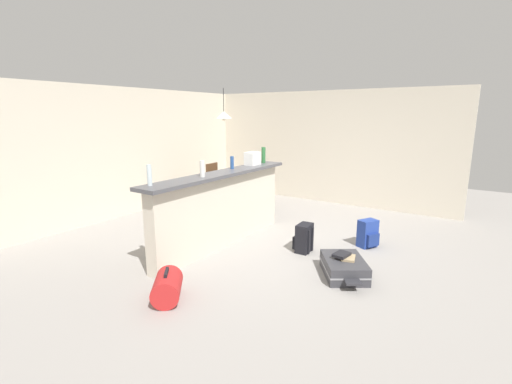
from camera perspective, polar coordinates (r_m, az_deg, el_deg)
The scene contains 19 objects.
ground_plane at distance 5.87m, azimuth 0.33°, elevation -7.78°, with size 13.00×13.00×0.05m, color gray.
wall_back at distance 7.66m, azimuth -19.25°, elevation 6.08°, with size 6.60×0.10×2.50m, color beige.
wall_right at distance 8.38m, azimuth 10.15°, elevation 7.05°, with size 0.10×6.00×2.50m, color beige.
partition_half_wall at distance 5.49m, azimuth -5.36°, elevation -2.99°, with size 2.80×0.20×1.09m, color beige.
bar_countertop at distance 5.37m, azimuth -5.48°, elevation 2.88°, with size 2.96×0.40×0.05m, color #4C4C51.
bottle_clear at distance 4.51m, azimuth -16.60°, elevation 2.59°, with size 0.06×0.06×0.26m, color silver.
bottle_white at distance 4.98m, azimuth -8.54°, elevation 3.67°, with size 0.07×0.07×0.23m, color silver.
bottle_blue at distance 5.69m, azimuth -3.83°, elevation 4.71°, with size 0.06×0.06×0.20m, color #284C89.
bottle_green at distance 6.38m, azimuth 1.20°, elevation 5.91°, with size 0.07×0.07×0.28m, color #2D6B38.
grocery_bag at distance 6.11m, azimuth -0.56°, elevation 5.35°, with size 0.26×0.18×0.22m, color silver.
dining_table at distance 7.65m, azimuth -4.54°, elevation 2.15°, with size 1.10×0.80×0.74m.
dining_chair_near_partition at distance 7.28m, azimuth -1.09°, elevation 0.63°, with size 0.41×0.41×0.93m.
dining_chair_far_side at distance 8.08m, azimuth -7.57°, elevation 1.69°, with size 0.43×0.43×0.93m.
pendant_lamp at distance 7.46m, azimuth -5.15°, elevation 12.12°, with size 0.34×0.34×0.64m.
suitcase_flat_charcoal at distance 4.72m, azimuth 13.82°, elevation -11.55°, with size 0.87×0.79×0.22m.
backpack_blue at distance 5.75m, azimuth 17.38°, elevation -6.39°, with size 0.33×0.32×0.42m.
backpack_black at distance 5.35m, azimuth 7.60°, elevation -7.33°, with size 0.29×0.26×0.42m.
duffel_bag_red at distance 4.14m, azimuth -13.94°, elevation -14.42°, with size 0.56×0.54×0.34m.
book_stack at distance 4.69m, azimuth 13.90°, elevation -9.85°, with size 0.26×0.28×0.06m.
Camera 1 is at (-4.61, -3.01, 1.99)m, focal length 25.14 mm.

